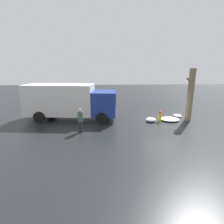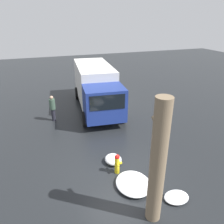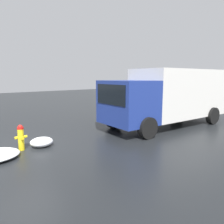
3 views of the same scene
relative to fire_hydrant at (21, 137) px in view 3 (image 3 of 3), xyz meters
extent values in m
plane|color=black|center=(0.00, 0.00, -0.46)|extent=(60.00, 60.00, 0.00)
cylinder|color=yellow|center=(0.00, 0.00, -0.09)|extent=(0.20, 0.20, 0.74)
cylinder|color=red|center=(0.00, 0.00, 0.31)|extent=(0.21, 0.21, 0.06)
sphere|color=red|center=(0.00, 0.00, 0.35)|extent=(0.17, 0.17, 0.17)
cylinder|color=yellow|center=(-0.01, -0.15, 0.00)|extent=(0.12, 0.11, 0.11)
cylinder|color=yellow|center=(0.15, -0.01, 0.00)|extent=(0.11, 0.10, 0.09)
cylinder|color=yellow|center=(-0.15, 0.02, 0.00)|extent=(0.11, 0.10, 0.09)
cube|color=navy|center=(4.37, -0.85, 0.94)|extent=(2.09, 2.48, 1.90)
cube|color=black|center=(3.44, -0.75, 1.32)|extent=(0.23, 1.92, 0.83)
cube|color=silver|center=(7.96, -1.23, 1.21)|extent=(5.57, 2.85, 2.43)
cylinder|color=black|center=(4.34, -2.00, -0.01)|extent=(0.92, 0.37, 0.90)
cylinder|color=black|center=(4.59, 0.28, -0.01)|extent=(0.92, 0.37, 0.90)
cylinder|color=black|center=(9.17, -2.51, -0.01)|extent=(0.92, 0.37, 0.90)
cylinder|color=black|center=(9.42, -0.23, -0.01)|extent=(0.92, 0.37, 0.90)
cylinder|color=#23232D|center=(5.97, 1.95, -0.07)|extent=(0.24, 0.24, 0.77)
cylinder|color=#3F5947|center=(5.97, 1.95, 0.64)|extent=(0.35, 0.35, 0.64)
sphere|color=tan|center=(5.97, 1.95, 1.06)|extent=(0.21, 0.21, 0.21)
ellipsoid|color=white|center=(0.69, -0.07, -0.29)|extent=(0.82, 0.73, 0.34)
camera|label=1|loc=(4.46, 13.02, 3.78)|focal=28.00mm
camera|label=2|loc=(-6.83, 2.66, 5.54)|focal=35.00mm
camera|label=3|loc=(-2.51, -7.45, 2.02)|focal=35.00mm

